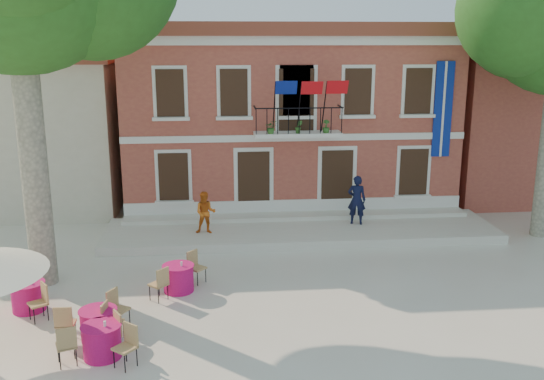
{
  "coord_description": "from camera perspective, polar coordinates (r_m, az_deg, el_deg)",
  "views": [
    {
      "loc": [
        -0.99,
        -16.31,
        6.91
      ],
      "look_at": [
        0.86,
        3.5,
        1.92
      ],
      "focal_mm": 40.0,
      "sensor_mm": 36.0,
      "label": 1
    }
  ],
  "objects": [
    {
      "name": "cafe_table_2",
      "position": [
        17.21,
        -21.97,
        -9.17
      ],
      "size": [
        1.42,
        1.83,
        0.95
      ],
      "color": "#D1136A",
      "rests_on": "ground"
    },
    {
      "name": "terrace",
      "position": [
        21.99,
        2.73,
        -3.85
      ],
      "size": [
        14.0,
        3.4,
        0.3
      ],
      "primitive_type": "cube",
      "color": "silver",
      "rests_on": "ground"
    },
    {
      "name": "ground",
      "position": [
        17.75,
        -1.75,
        -8.86
      ],
      "size": [
        90.0,
        90.0,
        0.0
      ],
      "primitive_type": "plane",
      "color": "beige",
      "rests_on": "ground"
    },
    {
      "name": "cafe_table_0",
      "position": [
        15.09,
        -16.0,
        -11.96
      ],
      "size": [
        1.62,
        1.87,
        0.95
      ],
      "color": "#D1136A",
      "rests_on": "ground"
    },
    {
      "name": "pedestrian_orange",
      "position": [
        21.14,
        -6.28,
        -2.13
      ],
      "size": [
        0.76,
        0.62,
        1.49
      ],
      "primitive_type": "imported",
      "rotation": [
        0.0,
        0.0,
        -0.08
      ],
      "color": "orange",
      "rests_on": "terrace"
    },
    {
      "name": "neighbor_west",
      "position": [
        28.85,
        -22.57,
        5.64
      ],
      "size": [
        9.4,
        9.4,
        6.4
      ],
      "color": "beige",
      "rests_on": "ground"
    },
    {
      "name": "main_building",
      "position": [
        26.66,
        1.14,
        7.32
      ],
      "size": [
        13.5,
        9.59,
        7.5
      ],
      "color": "#B55841",
      "rests_on": "ground"
    },
    {
      "name": "cafe_table_1",
      "position": [
        14.34,
        -15.72,
        -13.38
      ],
      "size": [
        1.84,
        1.76,
        0.95
      ],
      "color": "#D1136A",
      "rests_on": "ground"
    },
    {
      "name": "cafe_table_3",
      "position": [
        17.34,
        -8.79,
        -8.1
      ],
      "size": [
        1.61,
        1.7,
        0.95
      ],
      "color": "#D1136A",
      "rests_on": "ground"
    },
    {
      "name": "pedestrian_navy",
      "position": [
        22.26,
        7.97,
        -0.92
      ],
      "size": [
        0.76,
        0.61,
        1.81
      ],
      "primitive_type": "imported",
      "rotation": [
        0.0,
        0.0,
        2.85
      ],
      "color": "black",
      "rests_on": "terrace"
    },
    {
      "name": "neighbor_east",
      "position": [
        31.37,
        23.38,
        6.16
      ],
      "size": [
        9.4,
        9.4,
        6.4
      ],
      "color": "#B55841",
      "rests_on": "ground"
    }
  ]
}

